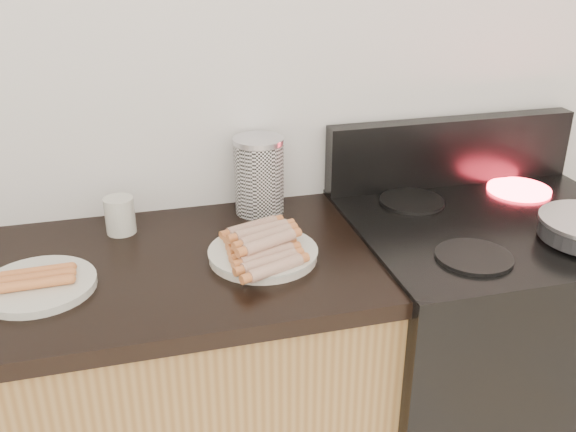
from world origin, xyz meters
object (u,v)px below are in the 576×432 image
object	(u,v)px
canister	(259,175)
main_plate	(263,255)
stove	(477,362)
side_plate	(38,285)
mug	(120,215)

from	to	relation	value
canister	main_plate	bearing A→B (deg)	-100.88
stove	main_plate	world-z (taller)	main_plate
stove	side_plate	bearing A→B (deg)	-178.27
main_plate	mug	distance (m)	0.40
stove	main_plate	size ratio (longest dim) A/B	3.55
stove	main_plate	bearing A→B (deg)	-178.10
stove	canister	size ratio (longest dim) A/B	4.31
side_plate	mug	size ratio (longest dim) A/B	2.61
mug	main_plate	bearing A→B (deg)	-35.74
main_plate	mug	size ratio (longest dim) A/B	2.71
main_plate	side_plate	xyz separation A→B (m)	(-0.50, -0.01, 0.00)
side_plate	mug	distance (m)	0.31
side_plate	canister	size ratio (longest dim) A/B	1.17
main_plate	mug	xyz separation A→B (m)	(-0.32, 0.23, 0.04)
side_plate	mug	world-z (taller)	mug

